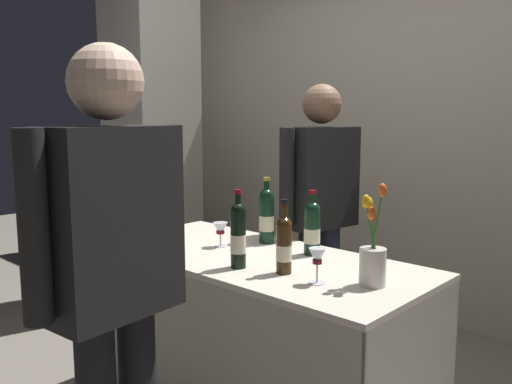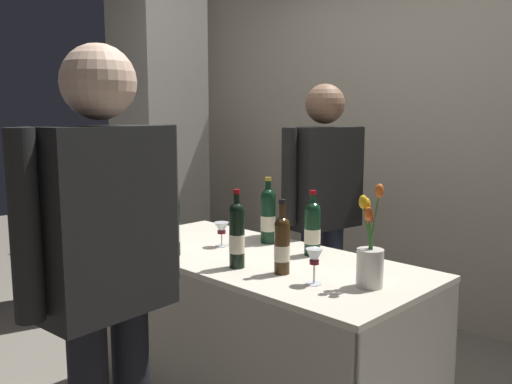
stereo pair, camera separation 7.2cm
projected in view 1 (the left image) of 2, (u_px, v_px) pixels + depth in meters
back_partition at (425, 128)px, 3.61m from camera, size 6.83×0.12×2.64m
concrete_pillar at (150, 82)px, 4.04m from camera, size 0.55×0.55×3.30m
tasting_table at (256, 304)px, 2.51m from camera, size 1.62×0.73×0.76m
featured_wine_bottle at (284, 243)px, 2.19m from camera, size 0.07×0.07×0.31m
display_bottle_0 at (171, 225)px, 2.45m from camera, size 0.08×0.08×0.34m
display_bottle_1 at (238, 234)px, 2.27m from camera, size 0.07×0.07×0.34m
display_bottle_2 at (267, 215)px, 2.71m from camera, size 0.08×0.08×0.34m
display_bottle_3 at (312, 227)px, 2.48m from camera, size 0.08×0.08×0.30m
display_bottle_4 at (170, 214)px, 2.75m from camera, size 0.07×0.07×0.34m
display_bottle_5 at (144, 218)px, 2.62m from camera, size 0.08×0.08×0.33m
wine_glass_near_vendor at (317, 258)px, 2.06m from camera, size 0.07×0.07×0.14m
wine_glass_mid at (220, 230)px, 2.64m from camera, size 0.07×0.07×0.12m
flower_vase at (373, 257)px, 2.03m from camera, size 0.10×0.10×0.40m
vendor_presenter at (320, 200)px, 2.97m from camera, size 0.27×0.58×1.57m
taster_foreground_right at (113, 263)px, 1.61m from camera, size 0.24×0.57×1.61m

